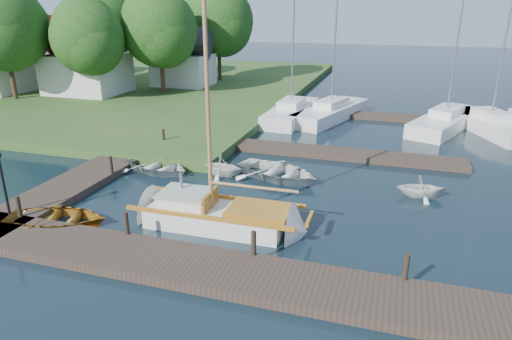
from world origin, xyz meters
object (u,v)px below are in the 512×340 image
(house_c, at_px, (183,62))
(sailboat, at_px, (221,217))
(marina_boat_1, at_px, (331,111))
(house_a, at_px, (86,63))
(marina_boat_0, at_px, (291,111))
(mooring_post_1, at_px, (127,223))
(tender_d, at_px, (422,185))
(tree_1, at_px, (3,26))
(marina_boat_3, at_px, (446,120))
(tree_7, at_px, (219,20))
(tender_a, at_px, (157,164))
(tree_2, at_px, (88,37))
(mooring_post_4, at_px, (111,165))
(tree_4, at_px, (104,18))
(tender_b, at_px, (222,164))
(mooring_post_5, at_px, (163,136))
(marina_boat_4, at_px, (490,123))
(tree_5, at_px, (21,29))
(mooring_post_3, at_px, (406,267))
(tender_c, at_px, (278,170))
(mooring_post_2, at_px, (254,243))
(mooring_post_0, at_px, (19,206))
(tree_3, at_px, (159,28))
(dinghy, at_px, (56,216))
(lamp_post, at_px, (2,175))

(house_c, bearing_deg, sailboat, -61.40)
(marina_boat_1, height_order, house_a, marina_boat_1)
(marina_boat_0, bearing_deg, mooring_post_1, 178.55)
(tender_d, height_order, tree_1, tree_1)
(house_c, height_order, tree_1, tree_1)
(marina_boat_3, distance_m, tree_7, 24.12)
(tender_a, height_order, tree_2, tree_2)
(mooring_post_4, height_order, marina_boat_0, marina_boat_0)
(house_a, xyz_separation_m, tree_4, (-2.00, 6.05, 3.41))
(house_a, distance_m, house_c, 8.49)
(sailboat, xyz_separation_m, tree_7, (-11.60, 28.99, 5.86))
(tender_a, bearing_deg, tender_b, -66.56)
(mooring_post_5, bearing_deg, marina_boat_4, 27.23)
(house_a, bearing_deg, tree_5, 157.95)
(sailboat, bearing_deg, tree_7, 110.95)
(mooring_post_1, bearing_deg, marina_boat_0, 86.34)
(marina_boat_1, xyz_separation_m, tree_4, (-22.86, 7.29, 5.81))
(house_c, bearing_deg, marina_boat_1, -25.97)
(mooring_post_1, distance_m, mooring_post_3, 9.00)
(marina_boat_1, distance_m, house_a, 21.04)
(marina_boat_4, height_order, tree_5, marina_boat_4)
(mooring_post_5, bearing_deg, mooring_post_3, -37.57)
(tender_c, bearing_deg, mooring_post_2, -151.93)
(marina_boat_3, xyz_separation_m, house_c, (-22.38, 7.55, 2.02))
(mooring_post_2, xyz_separation_m, tender_b, (-3.78, 6.96, -0.15))
(mooring_post_0, xyz_separation_m, marina_boat_1, (8.37, 19.76, -0.14))
(mooring_post_0, bearing_deg, tree_7, 98.24)
(tree_1, distance_m, tree_3, 11.67)
(mooring_post_2, xyz_separation_m, house_a, (-21.50, 21.00, 2.26))
(house_c, relative_size, tree_2, 0.67)
(tender_c, relative_size, tree_1, 0.44)
(mooring_post_5, distance_m, marina_boat_3, 18.05)
(tender_c, bearing_deg, sailboat, -168.70)
(tree_1, xyz_separation_m, tree_2, (6.00, 2.00, -0.84))
(tree_1, distance_m, tree_7, 18.44)
(mooring_post_4, height_order, house_a, house_a)
(mooring_post_5, bearing_deg, tree_2, 140.55)
(marina_boat_1, relative_size, tree_2, 1.22)
(mooring_post_3, distance_m, dinghy, 12.18)
(tender_c, xyz_separation_m, tree_3, (-14.30, 15.67, 5.39))
(mooring_post_3, distance_m, mooring_post_4, 13.93)
(marina_boat_3, relative_size, tree_3, 1.23)
(mooring_post_4, relative_size, tender_a, 0.22)
(dinghy, xyz_separation_m, marina_boat_3, (14.55, 19.15, 0.19))
(marina_boat_0, relative_size, tree_5, 1.22)
(mooring_post_2, height_order, tree_2, tree_2)
(mooring_post_3, distance_m, lamp_post, 14.05)
(marina_boat_4, height_order, tree_4, marina_boat_4)
(marina_boat_4, bearing_deg, mooring_post_4, 105.29)
(mooring_post_0, bearing_deg, tree_3, 105.74)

